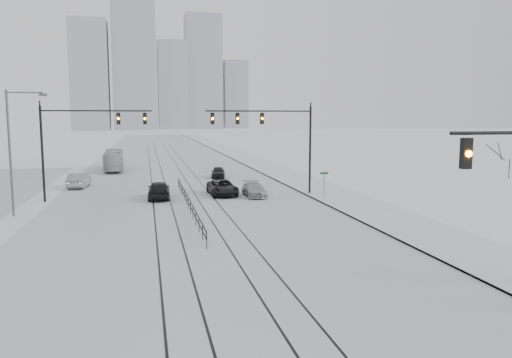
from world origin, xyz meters
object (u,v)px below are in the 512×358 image
object	(u,v)px
sedan_nb_right	(254,190)
sedan_sb_inner	(159,190)
box_truck	(114,160)
sedan_nb_far	(218,172)
sedan_sb_outer	(79,180)
sedan_nb_front	(222,188)

from	to	relation	value
sedan_nb_right	sedan_sb_inner	bearing A→B (deg)	176.70
sedan_sb_inner	sedan_nb_right	size ratio (longest dim) A/B	1.10
sedan_nb_right	box_truck	xyz separation A→B (m)	(-13.56, 25.01, 0.75)
sedan_nb_right	sedan_nb_far	xyz separation A→B (m)	(-1.20, 14.38, 0.03)
sedan_sb_outer	sedan_nb_far	xyz separation A→B (m)	(14.81, 5.10, -0.09)
sedan_sb_inner	sedan_nb_front	xyz separation A→B (m)	(5.69, 0.87, -0.09)
sedan_sb_outer	sedan_nb_far	world-z (taller)	sedan_sb_outer
sedan_nb_right	sedan_nb_far	distance (m)	14.43
sedan_nb_front	box_truck	world-z (taller)	box_truck
box_truck	sedan_nb_right	bearing A→B (deg)	116.43
sedan_sb_inner	sedan_sb_outer	world-z (taller)	sedan_sb_inner
sedan_sb_inner	sedan_sb_outer	distance (m)	11.62
sedan_nb_front	sedan_nb_far	xyz separation A→B (m)	(1.45, 12.97, -0.05)
sedan_nb_right	sedan_nb_front	bearing A→B (deg)	152.44
sedan_nb_front	sedan_nb_far	bearing A→B (deg)	81.39
sedan_nb_far	box_truck	world-z (taller)	box_truck
sedan_nb_front	box_truck	size ratio (longest dim) A/B	0.51
sedan_sb_outer	box_truck	xyz separation A→B (m)	(2.45, 15.72, 0.63)
sedan_sb_outer	sedan_nb_front	distance (m)	15.50
sedan_sb_inner	sedan_nb_right	xyz separation A→B (m)	(8.35, -0.55, -0.18)
sedan_sb_outer	sedan_nb_front	world-z (taller)	sedan_sb_outer
sedan_sb_outer	sedan_nb_far	size ratio (longest dim) A/B	1.18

